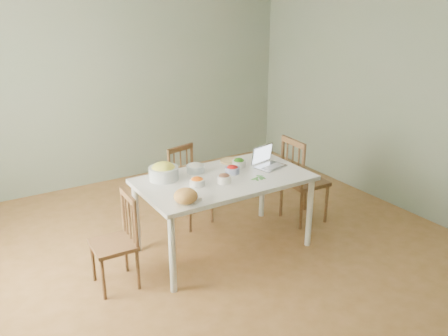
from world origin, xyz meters
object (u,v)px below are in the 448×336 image
dining_table (224,214)px  chair_left (113,242)px  chair_right (305,179)px  bread_boule (186,196)px  bowl_squash (164,171)px  chair_far (191,187)px  laptop (271,157)px

dining_table → chair_left: bearing=-177.7°
dining_table → chair_right: (1.13, 0.09, 0.11)m
chair_left → bread_boule: size_ratio=4.16×
bowl_squash → dining_table: bearing=-27.4°
bread_boule → chair_left: bearing=153.1°
dining_table → bread_boule: (-0.60, -0.34, 0.46)m
bread_boule → bowl_squash: (0.07, 0.61, 0.02)m
chair_far → bowl_squash: bearing=-154.5°
chair_far → laptop: 1.00m
chair_left → bread_boule: (0.58, -0.29, 0.42)m
chair_right → laptop: size_ratio=3.29×
dining_table → chair_far: chair_far is taller
bread_boule → bowl_squash: bearing=83.0°
dining_table → bowl_squash: 0.75m
chair_right → bowl_squash: chair_right is taller
bowl_squash → laptop: size_ratio=0.95×
chair_left → bowl_squash: bearing=117.9°
chair_far → chair_right: size_ratio=0.89×
bread_boule → laptop: bearing=16.2°
chair_far → bread_boule: 1.25m
chair_far → chair_right: 1.29m
chair_left → chair_right: bearing=95.3°
dining_table → chair_right: bearing=4.3°
dining_table → bread_boule: 0.82m
laptop → bread_boule: bearing=-176.5°
dining_table → chair_far: (-0.01, 0.69, 0.05)m
dining_table → chair_left: chair_left is taller
chair_right → chair_far: bearing=65.2°
dining_table → chair_left: size_ratio=1.93×
chair_left → bowl_squash: size_ratio=3.00×
dining_table → chair_right: chair_right is taller
chair_left → dining_table: bearing=94.3°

